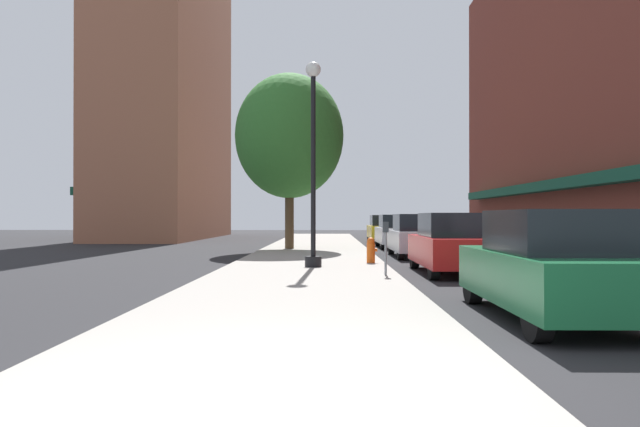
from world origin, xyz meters
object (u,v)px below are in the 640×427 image
at_px(car_silver, 416,236).
at_px(car_white, 396,232).
at_px(car_yellow, 384,229).
at_px(fire_hydrant, 371,250).
at_px(car_red, 452,244).
at_px(tree_near, 289,136).
at_px(parking_meter_near, 386,241).
at_px(lamppost, 313,160).
at_px(car_green, 552,266).

distance_m(car_silver, car_white, 6.52).
height_order(car_white, car_yellow, same).
xyz_separation_m(fire_hydrant, car_white, (2.05, 10.78, 0.29)).
bearing_deg(car_silver, car_red, -90.89).
bearing_deg(car_yellow, fire_hydrant, -94.45).
bearing_deg(tree_near, car_white, 28.32).
relative_size(parking_meter_near, car_silver, 0.30).
height_order(lamppost, tree_near, tree_near).
xyz_separation_m(tree_near, car_yellow, (5.14, 9.30, -4.39)).
xyz_separation_m(car_green, car_silver, (0.00, 13.54, 0.00)).
distance_m(tree_near, car_green, 18.57).
height_order(car_green, car_red, same).
bearing_deg(fire_hydrant, lamppost, -140.15).
bearing_deg(car_green, car_silver, 89.29).
height_order(car_silver, car_yellow, same).
height_order(parking_meter_near, car_yellow, car_yellow).
bearing_deg(car_green, tree_near, 105.86).
relative_size(tree_near, car_yellow, 1.84).
xyz_separation_m(fire_hydrant, car_silver, (2.05, 4.26, 0.29)).
relative_size(parking_meter_near, car_green, 0.30).
bearing_deg(fire_hydrant, tree_near, 111.16).
distance_m(parking_meter_near, tree_near, 12.85).
bearing_deg(fire_hydrant, car_silver, 64.33).
distance_m(lamppost, car_silver, 7.29).
bearing_deg(parking_meter_near, tree_near, 105.27).
relative_size(car_green, car_white, 1.00).
relative_size(car_silver, car_white, 1.00).
height_order(parking_meter_near, car_green, car_green).
relative_size(lamppost, parking_meter_near, 4.50).
distance_m(tree_near, car_silver, 7.73).
bearing_deg(lamppost, car_silver, 56.37).
relative_size(fire_hydrant, car_white, 0.18).
height_order(tree_near, car_green, tree_near).
relative_size(car_green, car_silver, 1.00).
bearing_deg(car_silver, lamppost, -124.52).
bearing_deg(car_white, lamppost, -107.84).
height_order(car_silver, car_white, same).
relative_size(fire_hydrant, parking_meter_near, 0.60).
xyz_separation_m(parking_meter_near, car_yellow, (1.95, 20.99, -0.14)).
height_order(fire_hydrant, tree_near, tree_near).
relative_size(fire_hydrant, car_green, 0.18).
bearing_deg(fire_hydrant, parking_meter_near, -88.52).
distance_m(fire_hydrant, car_green, 9.52).
distance_m(car_red, car_yellow, 19.55).
xyz_separation_m(car_red, car_yellow, (0.00, 19.55, 0.00)).
height_order(fire_hydrant, parking_meter_near, parking_meter_near).
relative_size(car_green, car_yellow, 1.00).
bearing_deg(fire_hydrant, car_green, -77.58).
relative_size(tree_near, car_silver, 1.84).
distance_m(parking_meter_near, car_green, 5.93).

